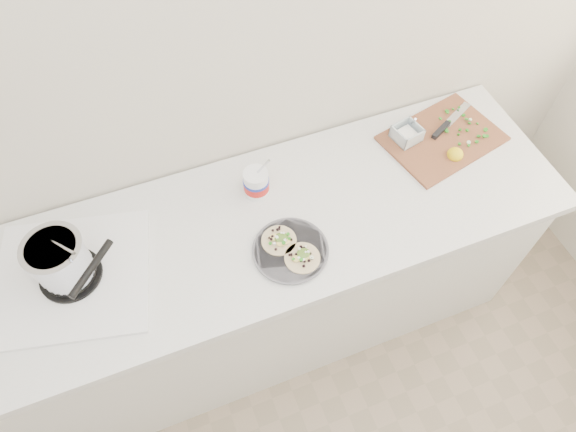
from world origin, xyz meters
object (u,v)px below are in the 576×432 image
object	(u,v)px
cutboard	(440,135)
tub	(257,181)
stove	(65,266)
taco_plate	(290,249)

from	to	relation	value
cutboard	tub	bearing A→B (deg)	166.55
stove	taco_plate	xyz separation A→B (m)	(0.69, -0.16, -0.06)
stove	cutboard	bearing A→B (deg)	16.91
stove	tub	size ratio (longest dim) A/B	2.77
stove	tub	bearing A→B (deg)	22.13
cutboard	taco_plate	bearing A→B (deg)	-172.70
stove	taco_plate	distance (m)	0.72
taco_plate	tub	bearing A→B (deg)	94.10
taco_plate	tub	distance (m)	0.28
taco_plate	cutboard	world-z (taller)	cutboard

